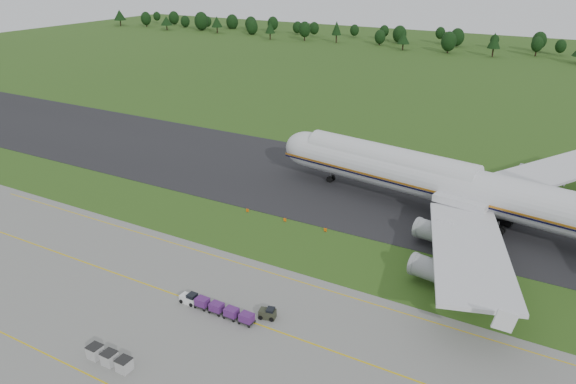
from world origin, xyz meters
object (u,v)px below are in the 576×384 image
Objects in this scene: uld_row at (109,358)px; baggage_train at (215,307)px; aircraft at (446,182)px; utility_cart at (267,314)px; edge_markers at (285,220)px.

baggage_train is at bearing 72.88° from uld_row.
aircraft is 12.28× the size of uld_row.
edge_markers is (-12.98, 27.02, -0.38)m from utility_cart.
uld_row is at bearing -88.04° from edge_markers.
utility_cart is 29.98m from edge_markers.
baggage_train is 1.86× the size of uld_row.
edge_markers is (-6.07, 29.44, -0.56)m from baggage_train.
baggage_train is at bearing -78.35° from edge_markers.
aircraft is 4.65× the size of edge_markers.
edge_markers is (-24.08, -18.03, -6.04)m from aircraft.
utility_cart is at bearing 56.33° from uld_row.
aircraft is 51.07m from baggage_train.
aircraft reaches higher than baggage_train.
aircraft is at bearing 36.83° from edge_markers.
baggage_train is 4.86× the size of utility_cart.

